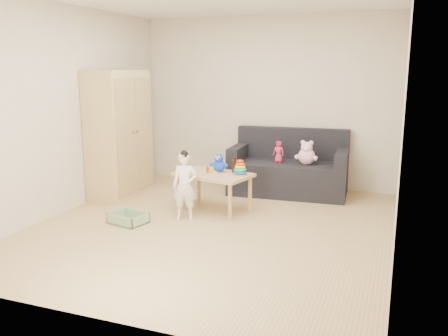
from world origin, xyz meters
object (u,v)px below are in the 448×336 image
at_px(play_table, 213,192).
at_px(toddler, 185,187).
at_px(wardrobe, 119,135).
at_px(sofa, 288,178).

bearing_deg(play_table, toddler, -113.29).
bearing_deg(wardrobe, sofa, 23.50).
distance_m(sofa, play_table, 1.38).
xyz_separation_m(sofa, toddler, (-0.91, -1.62, 0.17)).
distance_m(play_table, toddler, 0.51).
relative_size(sofa, toddler, 2.08).
relative_size(play_table, toddler, 1.16).
height_order(sofa, toddler, toddler).
xyz_separation_m(wardrobe, play_table, (1.52, -0.20, -0.65)).
bearing_deg(play_table, wardrobe, 172.40).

